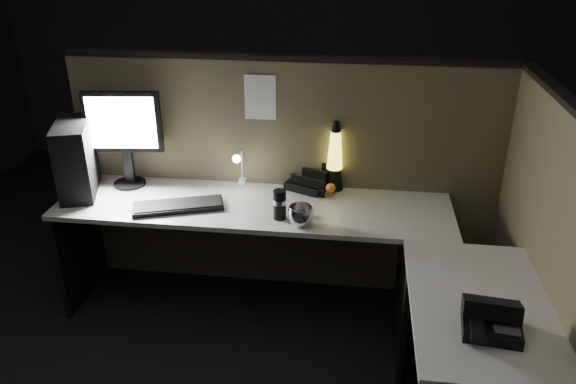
# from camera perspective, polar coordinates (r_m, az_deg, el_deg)

# --- Properties ---
(floor) EXTENTS (6.00, 6.00, 0.00)m
(floor) POSITION_cam_1_polar(r_m,az_deg,el_deg) (3.19, -2.50, -18.16)
(floor) COLOR black
(floor) RESTS_ON ground
(room_shell) EXTENTS (6.00, 6.00, 6.00)m
(room_shell) POSITION_cam_1_polar(r_m,az_deg,el_deg) (2.38, -3.25, 11.30)
(room_shell) COLOR silver
(room_shell) RESTS_ON ground
(partition_back) EXTENTS (2.66, 0.06, 1.50)m
(partition_back) POSITION_cam_1_polar(r_m,az_deg,el_deg) (3.54, -0.19, 1.27)
(partition_back) COLOR brown
(partition_back) RESTS_ON ground
(partition_right) EXTENTS (0.06, 1.66, 1.50)m
(partition_right) POSITION_cam_1_polar(r_m,az_deg,el_deg) (2.92, 24.41, -6.87)
(partition_right) COLOR brown
(partition_right) RESTS_ON ground
(desk) EXTENTS (2.60, 1.60, 0.73)m
(desk) POSITION_cam_1_polar(r_m,az_deg,el_deg) (3.01, 1.50, -7.12)
(desk) COLOR beige
(desk) RESTS_ON ground
(pc_tower) EXTENTS (0.31, 0.46, 0.44)m
(pc_tower) POSITION_cam_1_polar(r_m,az_deg,el_deg) (3.57, -20.73, 3.19)
(pc_tower) COLOR black
(pc_tower) RESTS_ON desk
(monitor) EXTENTS (0.46, 0.20, 0.59)m
(monitor) POSITION_cam_1_polar(r_m,az_deg,el_deg) (3.54, -16.35, 6.08)
(monitor) COLOR black
(monitor) RESTS_ON desk
(keyboard) EXTENTS (0.54, 0.33, 0.03)m
(keyboard) POSITION_cam_1_polar(r_m,az_deg,el_deg) (3.29, -11.08, -1.41)
(keyboard) COLOR black
(keyboard) RESTS_ON desk
(mouse) EXTENTS (0.10, 0.08, 0.03)m
(mouse) POSITION_cam_1_polar(r_m,az_deg,el_deg) (3.14, 1.53, -2.14)
(mouse) COLOR black
(mouse) RESTS_ON desk
(clip_lamp) EXTENTS (0.05, 0.19, 0.25)m
(clip_lamp) POSITION_cam_1_polar(r_m,az_deg,el_deg) (3.43, -4.95, 2.58)
(clip_lamp) COLOR white
(clip_lamp) RESTS_ON desk
(organizer) EXTENTS (0.30, 0.28, 0.18)m
(organizer) POSITION_cam_1_polar(r_m,az_deg,el_deg) (3.47, 2.11, 1.11)
(organizer) COLOR black
(organizer) RESTS_ON desk
(lava_lamp) EXTENTS (0.12, 0.12, 0.43)m
(lava_lamp) POSITION_cam_1_polar(r_m,az_deg,el_deg) (3.41, 4.77, 3.11)
(lava_lamp) COLOR black
(lava_lamp) RESTS_ON desk
(travel_mug) EXTENTS (0.08, 0.08, 0.17)m
(travel_mug) POSITION_cam_1_polar(r_m,az_deg,el_deg) (3.08, -0.86, -1.29)
(travel_mug) COLOR black
(travel_mug) RESTS_ON desk
(steel_mug) EXTENTS (0.15, 0.15, 0.11)m
(steel_mug) POSITION_cam_1_polar(r_m,az_deg,el_deg) (3.03, 1.30, -2.43)
(steel_mug) COLOR silver
(steel_mug) RESTS_ON desk
(figurine) EXTENTS (0.06, 0.06, 0.06)m
(figurine) POSITION_cam_1_polar(r_m,az_deg,el_deg) (3.37, 4.34, 0.41)
(figurine) COLOR orange
(figurine) RESTS_ON desk
(pinned_paper) EXTENTS (0.19, 0.00, 0.27)m
(pinned_paper) POSITION_cam_1_polar(r_m,az_deg,el_deg) (3.35, -2.85, 9.57)
(pinned_paper) COLOR white
(pinned_paper) RESTS_ON partition_back
(desk_phone) EXTENTS (0.24, 0.25, 0.14)m
(desk_phone) POSITION_cam_1_polar(r_m,az_deg,el_deg) (2.43, 19.88, -12.04)
(desk_phone) COLOR black
(desk_phone) RESTS_ON desk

